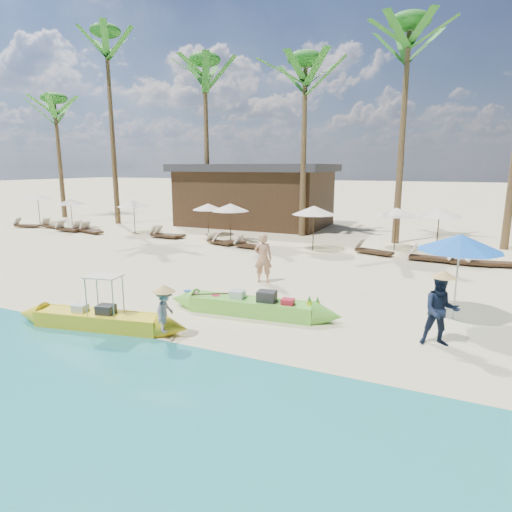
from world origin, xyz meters
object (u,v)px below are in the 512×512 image
at_px(green_canoe, 252,306).
at_px(yellow_canoe, 99,320).
at_px(tourist, 263,258).
at_px(blue_umbrella, 460,243).

relative_size(green_canoe, yellow_canoe, 1.05).
bearing_deg(tourist, blue_umbrella, 152.91).
height_order(green_canoe, blue_umbrella, blue_umbrella).
relative_size(yellow_canoe, blue_umbrella, 2.31).
distance_m(yellow_canoe, blue_umbrella, 9.77).
height_order(yellow_canoe, tourist, tourist).
xyz_separation_m(green_canoe, blue_umbrella, (5.24, 1.99, 1.90)).
xyz_separation_m(yellow_canoe, tourist, (2.07, 5.92, 0.67)).
distance_m(yellow_canoe, tourist, 6.31).
xyz_separation_m(green_canoe, tourist, (-1.09, 3.31, 0.65)).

